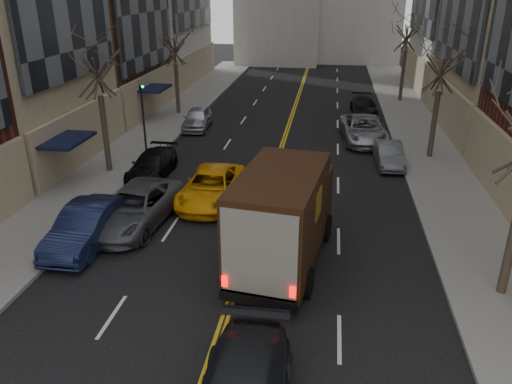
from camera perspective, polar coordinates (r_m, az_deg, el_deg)
sidewalk_left at (r=34.49m, az=-12.01°, el=6.40°), size 4.00×66.00×0.15m
sidewalk_right at (r=32.99m, az=18.95°, el=4.88°), size 4.00×66.00×0.15m
tree_lf_mid at (r=26.80m, az=-17.95°, el=15.43°), size 3.20×3.20×8.91m
tree_lf_far at (r=38.91m, az=-9.37°, el=17.38°), size 3.20×3.20×8.12m
tree_rt_mid at (r=29.78m, az=20.72°, el=14.90°), size 3.20×3.20×8.32m
tree_rt_far at (r=44.46m, az=17.07°, el=18.32°), size 3.20×3.20×9.11m
traffic_signal at (r=28.72m, az=-12.78°, el=8.70°), size 0.29×0.26×4.70m
ups_truck at (r=17.80m, az=3.16°, el=-2.81°), size 3.48×7.13×3.76m
taxi at (r=23.45m, az=-5.10°, el=0.61°), size 2.64×5.41×1.48m
pedestrian at (r=20.10m, az=3.28°, el=-2.66°), size 0.50×0.72×1.88m
parked_lf_b at (r=20.60m, az=-18.81°, el=-3.72°), size 1.71×4.87×1.60m
parked_lf_c at (r=21.73m, az=-13.72°, el=-1.70°), size 3.23×5.97×1.59m
parked_lf_d at (r=27.02m, az=-11.79°, el=3.07°), size 1.84×4.49×1.30m
parked_lf_e at (r=35.61m, az=-6.72°, el=8.36°), size 2.06×4.41×1.46m
parked_rt_a at (r=29.05m, az=14.96°, el=4.17°), size 1.54×3.97×1.29m
parked_rt_b at (r=33.15m, az=12.20°, el=7.02°), size 3.20×5.98×1.60m
parked_rt_c at (r=40.04m, az=12.20°, el=9.55°), size 2.08×4.71×1.34m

